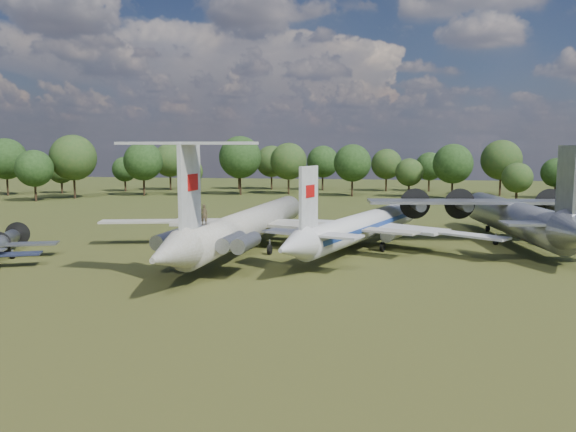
% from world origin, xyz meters
% --- Properties ---
extents(ground, '(300.00, 300.00, 0.00)m').
position_xyz_m(ground, '(0.00, 0.00, 0.00)').
color(ground, '#284216').
rests_on(ground, ground).
extents(il62_airliner, '(43.11, 53.54, 4.92)m').
position_xyz_m(il62_airliner, '(2.30, 2.96, 2.46)').
color(il62_airliner, '#BABAB6').
rests_on(il62_airliner, ground).
extents(tu104_jet, '(45.66, 52.22, 4.37)m').
position_xyz_m(tu104_jet, '(15.56, 6.50, 2.18)').
color(tu104_jet, silver).
rests_on(tu104_jet, ground).
extents(an12_transport, '(41.22, 44.91, 5.34)m').
position_xyz_m(an12_transport, '(34.03, 12.86, 2.67)').
color(an12_transport, '#A5A8AD').
rests_on(an12_transport, ground).
extents(person_on_il62, '(0.79, 0.61, 1.91)m').
position_xyz_m(person_on_il62, '(1.01, -10.74, 5.87)').
color(person_on_il62, '#92754A').
rests_on(person_on_il62, il62_airliner).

